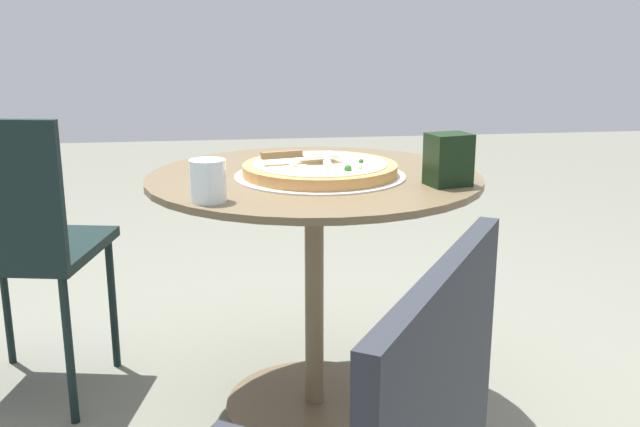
{
  "coord_description": "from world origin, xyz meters",
  "views": [
    {
      "loc": [
        0.25,
        1.92,
        1.09
      ],
      "look_at": [
        -0.01,
        0.03,
        0.59
      ],
      "focal_mm": 41.27,
      "sensor_mm": 36.0,
      "label": 1
    }
  ],
  "objects_px": {
    "pizza_server": "(300,155)",
    "pizza_on_tray": "(320,170)",
    "patio_chair_far": "(13,237)",
    "napkin_dispenser": "(448,160)",
    "drinking_cup": "(208,181)",
    "patio_table": "(314,242)"
  },
  "relations": [
    {
      "from": "patio_chair_far",
      "to": "pizza_on_tray",
      "type": "bearing_deg",
      "value": 169.25
    },
    {
      "from": "patio_chair_far",
      "to": "napkin_dispenser",
      "type": "bearing_deg",
      "value": 164.95
    },
    {
      "from": "patio_table",
      "to": "pizza_on_tray",
      "type": "relative_size",
      "value": 1.97
    },
    {
      "from": "pizza_on_tray",
      "to": "pizza_server",
      "type": "height_order",
      "value": "pizza_server"
    },
    {
      "from": "patio_chair_far",
      "to": "pizza_server",
      "type": "bearing_deg",
      "value": 168.89
    },
    {
      "from": "patio_table",
      "to": "napkin_dispenser",
      "type": "height_order",
      "value": "napkin_dispenser"
    },
    {
      "from": "pizza_server",
      "to": "pizza_on_tray",
      "type": "bearing_deg",
      "value": 174.7
    },
    {
      "from": "pizza_on_tray",
      "to": "napkin_dispenser",
      "type": "height_order",
      "value": "napkin_dispenser"
    },
    {
      "from": "patio_table",
      "to": "patio_chair_far",
      "type": "distance_m",
      "value": 0.84
    },
    {
      "from": "patio_table",
      "to": "drinking_cup",
      "type": "relative_size",
      "value": 9.25
    },
    {
      "from": "patio_table",
      "to": "pizza_server",
      "type": "xyz_separation_m",
      "value": [
        0.04,
        0.02,
        0.25
      ]
    },
    {
      "from": "patio_table",
      "to": "napkin_dispenser",
      "type": "xyz_separation_m",
      "value": [
        -0.32,
        0.17,
        0.25
      ]
    },
    {
      "from": "napkin_dispenser",
      "to": "pizza_on_tray",
      "type": "bearing_deg",
      "value": -39.58
    },
    {
      "from": "pizza_on_tray",
      "to": "pizza_server",
      "type": "relative_size",
      "value": 2.11
    },
    {
      "from": "patio_table",
      "to": "pizza_server",
      "type": "relative_size",
      "value": 4.16
    },
    {
      "from": "drinking_cup",
      "to": "patio_chair_far",
      "type": "xyz_separation_m",
      "value": [
        0.55,
        -0.4,
        -0.23
      ]
    },
    {
      "from": "pizza_server",
      "to": "patio_chair_far",
      "type": "bearing_deg",
      "value": -11.11
    },
    {
      "from": "pizza_on_tray",
      "to": "patio_chair_far",
      "type": "height_order",
      "value": "patio_chair_far"
    },
    {
      "from": "patio_table",
      "to": "patio_chair_far",
      "type": "xyz_separation_m",
      "value": [
        0.83,
        -0.13,
        0.01
      ]
    },
    {
      "from": "pizza_server",
      "to": "patio_chair_far",
      "type": "relative_size",
      "value": 0.25
    },
    {
      "from": "drinking_cup",
      "to": "patio_chair_far",
      "type": "relative_size",
      "value": 0.11
    },
    {
      "from": "pizza_server",
      "to": "patio_table",
      "type": "bearing_deg",
      "value": -152.85
    }
  ]
}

